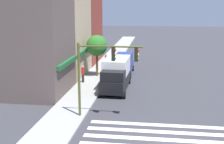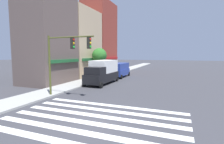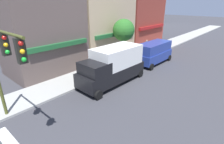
{
  "view_description": "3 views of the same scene",
  "coord_description": "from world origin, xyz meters",
  "views": [
    {
      "loc": [
        -17.59,
        1.05,
        8.24
      ],
      "look_at": [
        3.7,
        4.0,
        3.5
      ],
      "focal_mm": 50.0,
      "sensor_mm": 36.0,
      "label": 1
    },
    {
      "loc": [
        -9.0,
        -4.67,
        3.92
      ],
      "look_at": [
        14.95,
        4.7,
        1.2
      ],
      "focal_mm": 28.0,
      "sensor_mm": 36.0,
      "label": 2
    },
    {
      "loc": [
        1.25,
        -4.27,
        6.43
      ],
      "look_at": [
        11.44,
        4.7,
        1.0
      ],
      "focal_mm": 28.0,
      "sensor_mm": 36.0,
      "label": 3
    }
  ],
  "objects": [
    {
      "name": "traffic_signal",
      "position": [
        3.7,
        4.64,
        4.01
      ],
      "size": [
        0.32,
        4.63,
        5.51
      ],
      "color": "#474C1E",
      "rests_on": "ground_plane"
    },
    {
      "name": "pedestrian_white_shirt",
      "position": [
        17.47,
        6.61,
        1.07
      ],
      "size": [
        0.32,
        0.32,
        1.77
      ],
      "rotation": [
        0.0,
        0.0,
        1.68
      ],
      "color": "#23232D",
      "rests_on": "sidewalk_left"
    },
    {
      "name": "pedestrian_grey_coat",
      "position": [
        21.13,
        7.2,
        1.07
      ],
      "size": [
        0.32,
        0.32,
        1.77
      ],
      "rotation": [
        0.0,
        0.0,
        0.35
      ],
      "color": "#23232D",
      "rests_on": "sidewalk_left"
    },
    {
      "name": "crosswalk_stripes",
      "position": [
        0.0,
        0.0,
        0.0
      ],
      "size": [
        6.43,
        10.8,
        0.01
      ],
      "color": "silver",
      "rests_on": "ground_plane"
    },
    {
      "name": "sidewalk_left",
      "position": [
        0.0,
        7.5,
        0.07
      ],
      "size": [
        120.0,
        3.0,
        0.15
      ],
      "color": "#9E9E99",
      "rests_on": "ground_plane"
    },
    {
      "name": "ground_plane",
      "position": [
        0.0,
        0.0,
        0.0
      ],
      "size": [
        200.0,
        200.0,
        0.0
      ],
      "primitive_type": "plane",
      "color": "#38383D"
    },
    {
      "name": "box_truck_black",
      "position": [
        11.53,
        4.7,
        1.59
      ],
      "size": [
        6.26,
        2.42,
        3.04
      ],
      "rotation": [
        0.0,
        0.0,
        -0.03
      ],
      "color": "black",
      "rests_on": "ground_plane"
    },
    {
      "name": "street_tree",
      "position": [
        16.53,
        7.5,
        3.6
      ],
      "size": [
        2.38,
        2.38,
        4.67
      ],
      "color": "brown",
      "rests_on": "sidewalk_left"
    },
    {
      "name": "van_blue",
      "position": [
        18.46,
        4.7,
        1.29
      ],
      "size": [
        5.03,
        2.22,
        2.34
      ],
      "rotation": [
        0.0,
        0.0,
        -0.01
      ],
      "color": "navy",
      "rests_on": "ground_plane"
    },
    {
      "name": "storefront_row",
      "position": [
        17.79,
        11.5,
        6.69
      ],
      "size": [
        23.32,
        5.3,
        14.59
      ],
      "color": "brown",
      "rests_on": "ground_plane"
    },
    {
      "name": "pedestrian_red_jacket",
      "position": [
        13.39,
        8.41,
        1.07
      ],
      "size": [
        0.32,
        0.32,
        1.77
      ],
      "rotation": [
        0.0,
        0.0,
        1.45
      ],
      "color": "#23232D",
      "rests_on": "sidewalk_left"
    }
  ]
}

